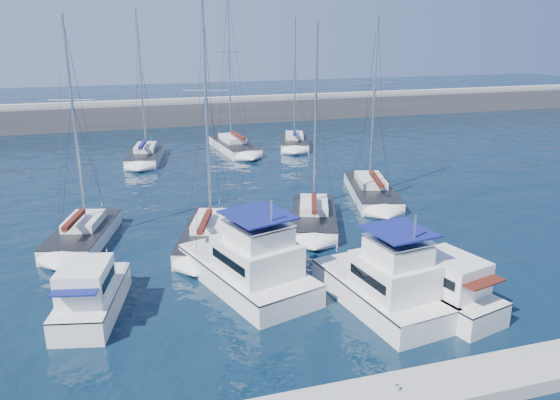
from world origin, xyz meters
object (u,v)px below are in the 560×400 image
object	(u,v)px
motor_yacht_port_inner	(250,267)
motor_yacht_stbd_outer	(441,289)
sailboat_mid_d	(371,191)
motor_yacht_port_outer	(91,297)
motor_yacht_stbd_inner	(385,286)
sailboat_back_a	(145,155)
sailboat_mid_a	(83,234)
sailboat_back_b	(234,146)
sailboat_mid_c	(314,217)
sailboat_mid_b	(209,235)
sailboat_back_c	(294,142)

from	to	relation	value
motor_yacht_port_inner	motor_yacht_stbd_outer	world-z (taller)	motor_yacht_port_inner
sailboat_mid_d	motor_yacht_port_outer	bearing A→B (deg)	-132.35
motor_yacht_port_outer	motor_yacht_stbd_outer	size ratio (longest dim) A/B	0.92
motor_yacht_port_inner	motor_yacht_stbd_outer	size ratio (longest dim) A/B	1.35
motor_yacht_stbd_inner	sailboat_back_a	bearing A→B (deg)	96.27
motor_yacht_port_outer	motor_yacht_stbd_outer	world-z (taller)	same
motor_yacht_stbd_inner	sailboat_mid_a	world-z (taller)	sailboat_mid_a
motor_yacht_port_outer	sailboat_back_b	xyz separation A→B (m)	(14.01, 33.35, -0.41)
sailboat_back_a	sailboat_back_b	xyz separation A→B (m)	(9.61, 1.95, 0.01)
motor_yacht_stbd_inner	sailboat_mid_c	distance (m)	12.03
motor_yacht_port_inner	motor_yacht_stbd_inner	bearing A→B (deg)	-52.56
sailboat_mid_a	sailboat_back_a	world-z (taller)	sailboat_back_a
motor_yacht_stbd_outer	sailboat_back_a	world-z (taller)	sailboat_back_a
sailboat_mid_b	sailboat_back_a	xyz separation A→B (m)	(-2.44, 23.97, 0.00)
motor_yacht_stbd_outer	motor_yacht_port_outer	bearing A→B (deg)	151.46
sailboat_mid_a	sailboat_back_a	xyz separation A→B (m)	(5.16, 21.56, 0.00)
sailboat_mid_b	sailboat_back_b	distance (m)	26.90
sailboat_mid_d	sailboat_back_a	size ratio (longest dim) A/B	0.94
sailboat_back_c	motor_yacht_stbd_inner	bearing A→B (deg)	-84.31
sailboat_mid_c	sailboat_back_c	distance (m)	25.37
motor_yacht_port_inner	motor_yacht_stbd_outer	bearing A→B (deg)	-47.11
motor_yacht_port_outer	motor_yacht_stbd_inner	distance (m)	13.91
motor_yacht_port_outer	motor_yacht_stbd_inner	size ratio (longest dim) A/B	0.80
motor_yacht_port_outer	motor_yacht_stbd_inner	xyz separation A→B (m)	(13.51, -3.30, 0.19)
motor_yacht_port_inner	motor_yacht_stbd_outer	xyz separation A→B (m)	(8.28, -4.72, -0.19)
sailboat_mid_b	sailboat_back_c	bearing A→B (deg)	79.40
sailboat_mid_a	sailboat_back_a	size ratio (longest dim) A/B	0.93
motor_yacht_stbd_inner	motor_yacht_port_inner	bearing A→B (deg)	136.39
sailboat_back_b	sailboat_mid_d	bearing A→B (deg)	-76.78
sailboat_back_c	motor_yacht_port_outer	bearing A→B (deg)	-105.07
sailboat_mid_d	sailboat_back_b	bearing A→B (deg)	124.07
sailboat_mid_a	motor_yacht_stbd_inner	bearing A→B (deg)	-27.52
sailboat_back_c	sailboat_mid_d	bearing A→B (deg)	-73.00
sailboat_back_b	motor_yacht_stbd_inner	bearing A→B (deg)	-96.46
motor_yacht_stbd_inner	sailboat_mid_a	bearing A→B (deg)	128.94
motor_yacht_stbd_outer	sailboat_back_a	xyz separation A→B (m)	(-11.71, 35.42, -0.42)
sailboat_mid_b	sailboat_mid_c	xyz separation A→B (m)	(7.44, 1.27, -0.01)
motor_yacht_stbd_inner	motor_yacht_stbd_outer	world-z (taller)	motor_yacht_stbd_inner
sailboat_back_c	sailboat_mid_c	bearing A→B (deg)	-88.01
motor_yacht_stbd_inner	sailboat_back_a	xyz separation A→B (m)	(-9.11, 34.70, -0.61)
sailboat_mid_c	sailboat_mid_d	xyz separation A→B (m)	(6.59, 4.60, -0.01)
motor_yacht_stbd_inner	sailboat_back_c	bearing A→B (deg)	70.04
sailboat_mid_c	sailboat_back_b	distance (m)	24.66
sailboat_back_a	motor_yacht_port_outer	bearing A→B (deg)	-87.20
sailboat_mid_d	sailboat_back_b	xyz separation A→B (m)	(-6.87, 20.05, 0.03)
motor_yacht_port_inner	sailboat_mid_b	bearing A→B (deg)	80.96
sailboat_mid_d	sailboat_mid_a	bearing A→B (deg)	-155.75
sailboat_mid_c	sailboat_back_a	size ratio (longest dim) A/B	0.90
sailboat_mid_b	sailboat_back_b	size ratio (longest dim) A/B	0.89
motor_yacht_port_inner	sailboat_mid_c	size ratio (longest dim) A/B	0.69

